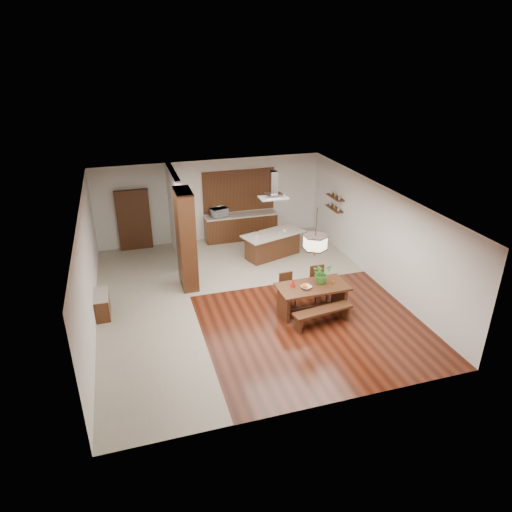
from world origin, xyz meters
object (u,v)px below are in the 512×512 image
object	(u,v)px
dining_table	(312,293)
range_hood	(274,185)
hallway_console	(102,305)
dining_chair_right	(319,283)
foliage_plant	(322,273)
kitchen_island	(273,244)
microwave	(219,212)
pendant_lantern	(316,233)
fruit_bowl	(306,287)
dining_chair_left	(288,289)
island_cup	(285,231)
dining_bench	(322,317)

from	to	relation	value
dining_table	range_hood	size ratio (longest dim) A/B	2.06
hallway_console	dining_chair_right	world-z (taller)	dining_chair_right
dining_table	hallway_console	bearing A→B (deg)	165.27
hallway_console	foliage_plant	distance (m)	5.76
foliage_plant	kitchen_island	distance (m)	3.57
microwave	dining_table	bearing A→B (deg)	-99.56
microwave	kitchen_island	bearing A→B (deg)	-74.28
pendant_lantern	fruit_bowl	distance (m)	1.46
hallway_console	dining_chair_left	distance (m)	4.89
dining_chair_right	island_cup	distance (m)	2.95
dining_chair_right	microwave	size ratio (longest dim) A/B	1.65
kitchen_island	island_cup	size ratio (longest dim) A/B	16.28
dining_bench	fruit_bowl	world-z (taller)	fruit_bowl
hallway_console	island_cup	distance (m)	6.19
foliage_plant	pendant_lantern	bearing A→B (deg)	-161.66
dining_table	dining_bench	bearing A→B (deg)	-89.30
dining_chair_right	island_cup	xyz separation A→B (m)	(0.05, 2.92, 0.43)
hallway_console	dining_chair_left	size ratio (longest dim) A/B	1.01
dining_bench	dining_chair_right	world-z (taller)	dining_chair_right
dining_table	pendant_lantern	distance (m)	1.68
hallway_console	fruit_bowl	xyz separation A→B (m)	(5.07, -1.47, 0.49)
dining_chair_right	pendant_lantern	xyz separation A→B (m)	(-0.45, -0.57, 1.77)
foliage_plant	kitchen_island	world-z (taller)	foliage_plant
foliage_plant	island_cup	size ratio (longest dim) A/B	4.03
pendant_lantern	microwave	distance (m)	5.62
kitchen_island	range_hood	distance (m)	2.03
dining_table	dining_chair_left	size ratio (longest dim) A/B	2.12
dining_table	pendant_lantern	bearing A→B (deg)	180.00
dining_bench	pendant_lantern	xyz separation A→B (m)	(-0.01, 0.67, 2.02)
microwave	island_cup	bearing A→B (deg)	-69.31
dining_table	dining_chair_left	bearing A→B (deg)	129.99
range_hood	kitchen_island	bearing A→B (deg)	-90.00
range_hood	dining_chair_left	bearing A→B (deg)	-101.10
dining_bench	range_hood	xyz separation A→B (m)	(0.12, 4.27, 2.24)
dining_table	dining_chair_right	xyz separation A→B (m)	(0.45, 0.57, -0.09)
dining_bench	foliage_plant	size ratio (longest dim) A/B	2.86
dining_chair_left	island_cup	distance (m)	3.12
hallway_console	dining_bench	xyz separation A→B (m)	(5.30, -2.06, -0.09)
hallway_console	kitchen_island	xyz separation A→B (m)	(5.42, 2.21, 0.12)
dining_bench	island_cup	bearing A→B (deg)	83.16
dining_table	foliage_plant	world-z (taller)	foliage_plant
pendant_lantern	island_cup	bearing A→B (deg)	81.74
kitchen_island	pendant_lantern	bearing A→B (deg)	-109.93
pendant_lantern	island_cup	world-z (taller)	pendant_lantern
fruit_bowl	pendant_lantern	bearing A→B (deg)	20.36
foliage_plant	dining_bench	bearing A→B (deg)	-109.55
dining_chair_left	kitchen_island	distance (m)	3.10
dining_chair_left	microwave	world-z (taller)	microwave
kitchen_island	dining_chair_right	bearing A→B (deg)	-101.76
foliage_plant	kitchen_island	bearing A→B (deg)	92.40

